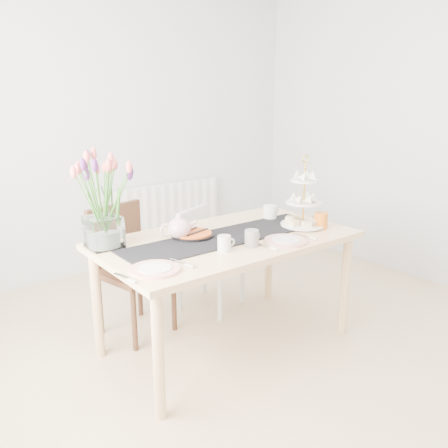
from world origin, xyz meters
TOP-DOWN VIEW (x-y plane):
  - room_shell at (0.00, 0.00)m, footprint 4.50×4.50m
  - radiator at (0.50, 2.19)m, footprint 1.20×0.08m
  - dining_table at (-0.12, 0.42)m, footprint 1.60×0.90m
  - chair_brown at (-0.52, 1.02)m, footprint 0.53×0.53m
  - chair_white at (0.12, 1.01)m, footprint 0.51×0.51m
  - table_runner at (-0.12, 0.42)m, footprint 1.40×0.35m
  - tulip_vase at (-0.81, 0.70)m, footprint 0.68×0.68m
  - cake_stand at (0.44, 0.30)m, footprint 0.30×0.30m
  - teapot at (-0.38, 0.56)m, footprint 0.27×0.23m
  - cream_jug at (0.40, 0.58)m, footprint 0.10×0.10m
  - tart_tin at (-0.29, 0.55)m, footprint 0.27×0.27m
  - mug_grey at (-0.11, 0.19)m, footprint 0.09×0.09m
  - mug_white at (-0.29, 0.22)m, footprint 0.09×0.09m
  - mug_orange at (0.51, 0.20)m, footprint 0.12×0.12m
  - plate_left at (-0.76, 0.19)m, footprint 0.32×0.32m
  - plate_right at (0.11, 0.12)m, footprint 0.27×0.27m

SIDE VIEW (x-z plane):
  - chair_white at x=0.12m, z-range 0.06..0.83m
  - radiator at x=0.50m, z-range 0.15..0.75m
  - chair_brown at x=-0.52m, z-range 0.07..0.96m
  - dining_table at x=-0.12m, z-range 0.30..1.05m
  - table_runner at x=-0.12m, z-range 0.75..0.76m
  - plate_right at x=0.11m, z-range 0.75..0.76m
  - plate_left at x=-0.76m, z-range 0.75..0.76m
  - tart_tin at x=-0.29m, z-range 0.75..0.78m
  - mug_white at x=-0.29m, z-range 0.75..0.84m
  - cream_jug at x=0.40m, z-range 0.75..0.85m
  - mug_grey at x=-0.11m, z-range 0.75..0.85m
  - mug_orange at x=0.51m, z-range 0.75..0.86m
  - teapot at x=-0.38m, z-range 0.75..0.90m
  - cake_stand at x=0.44m, z-range 0.66..1.09m
  - tulip_vase at x=-0.81m, z-range 0.83..1.42m
  - room_shell at x=0.00m, z-range -0.95..3.55m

